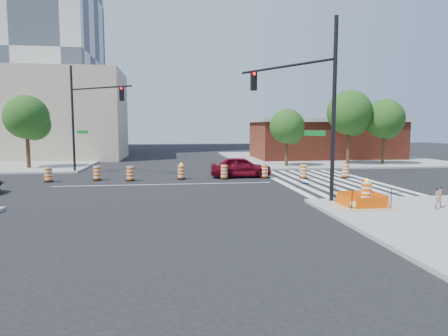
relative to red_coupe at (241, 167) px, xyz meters
The scene contains 24 objects.
ground 6.32m from the red_coupe, 152.04° to the right, with size 120.00×120.00×0.00m, color black.
sidewalk_ne 19.56m from the red_coupe, 50.39° to the left, with size 22.00×22.00×0.15m, color gray.
crosswalk_east 6.21m from the red_coupe, 28.52° to the right, with size 6.75×13.50×0.01m.
lane_centerline 6.32m from the red_coupe, 152.04° to the right, with size 14.00×0.12×0.01m, color silver.
excavation_pit 12.44m from the red_coupe, 73.84° to the right, with size 2.20×2.20×0.90m.
brick_storefront 19.61m from the red_coupe, 50.39° to the left, with size 16.50×8.50×4.60m.
beige_midrise 26.24m from the red_coupe, 132.62° to the left, with size 14.00×10.00×10.00m, color tan.
red_coupe is the anchor object (origin of this frame).
signal_pole_se 10.28m from the red_coupe, 79.85° to the right, with size 3.55×5.71×8.71m.
signal_pole_nw 12.84m from the red_coupe, 162.03° to the left, with size 5.15×3.95×8.39m.
pit_drum 11.87m from the red_coupe, 69.91° to the right, with size 0.58×0.58×1.14m.
barricade 14.45m from the red_coupe, 62.88° to the right, with size 0.64×0.56×0.96m.
tree_north_b 19.37m from the red_coupe, 155.77° to the left, with size 3.79×3.78×6.42m.
tree_north_c 8.79m from the red_coupe, 49.74° to the left, with size 3.16×3.13×5.32m.
tree_north_d 14.41m from the red_coupe, 31.95° to the left, with size 4.21×4.21×7.15m.
tree_north_e 16.95m from the red_coupe, 24.63° to the left, with size 3.72×3.72×6.32m.
median_drum_1 13.35m from the red_coupe, behind, with size 0.60×0.60×1.02m.
median_drum_2 10.22m from the red_coupe, behind, with size 0.60×0.60×1.02m.
median_drum_3 7.96m from the red_coupe, behind, with size 0.60×0.60×1.02m.
median_drum_4 4.45m from the red_coupe, behind, with size 0.60×0.60×1.18m.
median_drum_5 1.66m from the red_coupe, 146.48° to the right, with size 0.60×0.60×1.02m.
median_drum_6 1.81m from the red_coupe, 26.25° to the right, with size 0.60×0.60×1.02m.
median_drum_7 4.55m from the red_coupe, 17.64° to the right, with size 0.60×0.60×1.02m.
median_drum_8 7.63m from the red_coupe, 10.73° to the right, with size 0.60×0.60×1.02m.
Camera 1 is at (0.41, -25.87, 3.76)m, focal length 32.00 mm.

